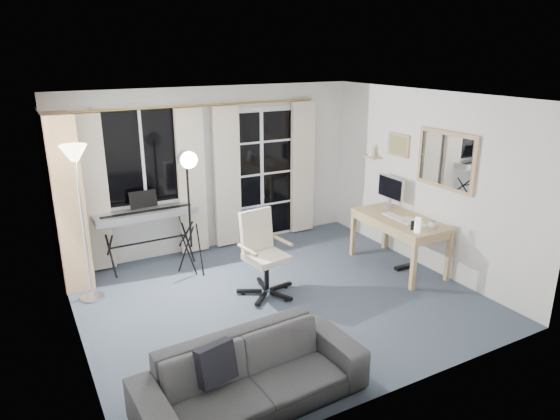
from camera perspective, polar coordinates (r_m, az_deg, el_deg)
The scene contains 17 objects.
floor at distance 6.17m, azimuth -0.08°, elevation -10.16°, with size 4.50×4.00×0.02m, color #3A4354.
window at distance 7.07m, azimuth -15.50°, elevation 5.90°, with size 1.20×0.08×1.40m.
french_door at distance 7.77m, azimuth -2.21°, elevation 3.99°, with size 1.32×0.09×2.11m.
curtains at distance 7.32m, azimuth -8.12°, elevation 3.52°, with size 3.60×0.07×2.13m.
bookshelf at distance 6.87m, azimuth -23.60°, elevation 0.72°, with size 0.36×1.02×2.19m.
torchiere_lamp at distance 6.06m, azimuth -22.19°, elevation 3.47°, with size 0.37×0.37×1.89m.
keyboard_piano at distance 6.98m, azimuth -15.01°, elevation -0.56°, with size 1.38×0.68×1.00m.
studio_light at distance 6.39m, azimuth -10.46°, elevation 4.06°, with size 0.32×0.35×1.74m.
office_chair at distance 6.10m, azimuth -2.22°, elevation -4.04°, with size 0.71×0.72×1.05m.
desk at distance 6.95m, azimuth 13.52°, elevation -1.58°, with size 0.69×1.35×0.72m.
monitor at distance 7.29m, azimuth 12.53°, elevation 2.38°, with size 0.17×0.52×0.45m.
desk_clutter at distance 6.78m, azimuth 14.33°, elevation -2.74°, with size 0.43×0.82×0.91m.
mug at distance 6.64m, azimuth 17.11°, elevation -1.47°, with size 0.12×0.09×0.12m, color silver.
wall_mirror at distance 6.69m, azimuth 18.46°, elevation 5.41°, with size 0.04×0.94×0.74m.
framed_print at distance 7.31m, azimuth 13.41°, elevation 7.25°, with size 0.03×0.42×0.32m.
wall_shelf at distance 7.67m, azimuth 10.43°, elevation 6.46°, with size 0.16×0.30×0.18m.
sofa at distance 4.35m, azimuth -3.29°, elevation -17.33°, with size 1.97×0.67×0.76m.
Camera 1 is at (-2.61, -4.78, 2.89)m, focal length 32.00 mm.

